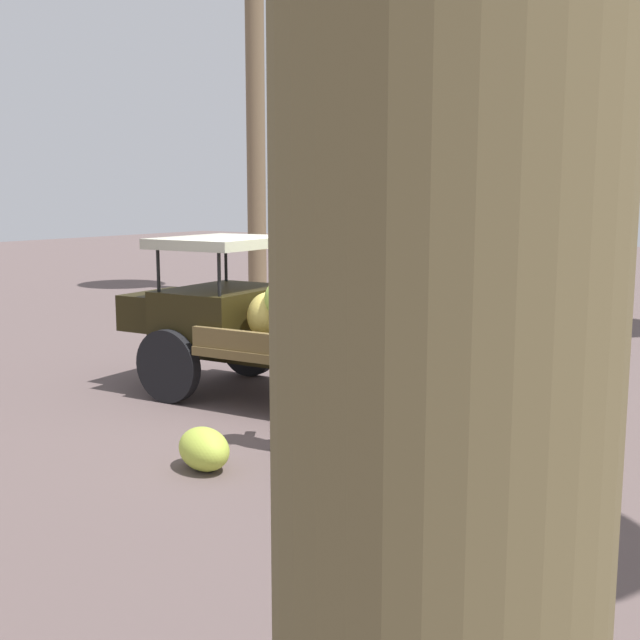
# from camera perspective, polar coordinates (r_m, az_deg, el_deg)

# --- Properties ---
(ground_plane) EXTENTS (60.00, 60.00, 0.00)m
(ground_plane) POSITION_cam_1_polar(r_m,az_deg,el_deg) (9.33, -1.37, -5.91)
(ground_plane) COLOR #5F4E4C
(truck) EXTENTS (4.56, 2.06, 1.86)m
(truck) POSITION_cam_1_polar(r_m,az_deg,el_deg) (9.30, -1.74, 0.08)
(truck) COLOR black
(truck) RESTS_ON ground
(farmer) EXTENTS (0.53, 0.47, 1.68)m
(farmer) POSITION_cam_1_polar(r_m,az_deg,el_deg) (7.48, -1.52, -2.15)
(farmer) COLOR #4E556C
(farmer) RESTS_ON ground
(wooden_crate) EXTENTS (0.61, 0.60, 0.38)m
(wooden_crate) POSITION_cam_1_polar(r_m,az_deg,el_deg) (7.58, 9.53, -8.10)
(wooden_crate) COLOR #876444
(wooden_crate) RESTS_ON ground
(loose_banana_bunch) EXTENTS (0.70, 0.59, 0.37)m
(loose_banana_bunch) POSITION_cam_1_polar(r_m,az_deg,el_deg) (7.23, -8.14, -8.94)
(loose_banana_bunch) COLOR #B1C544
(loose_banana_bunch) RESTS_ON ground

